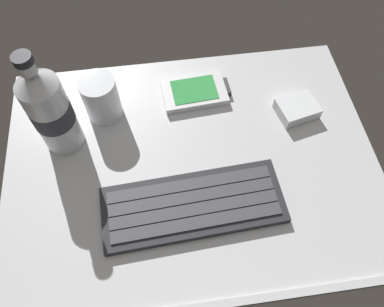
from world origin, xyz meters
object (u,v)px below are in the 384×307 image
keyboard (193,205)px  juice_cup (102,99)px  water_bottle (50,110)px  charger_block (297,109)px  handheld_device (195,92)px

keyboard → juice_cup: size_ratio=3.47×
water_bottle → juice_cup: bearing=36.4°
keyboard → water_bottle: size_ratio=1.42×
water_bottle → charger_block: 42.98cm
handheld_device → water_bottle: bearing=-163.3°
handheld_device → charger_block: charger_block is taller
keyboard → juice_cup: (-13.55, 20.90, 3.10)cm
water_bottle → handheld_device: bearing=16.7°
handheld_device → water_bottle: (-24.25, -7.27, 8.28)cm
handheld_device → charger_block: bearing=-20.9°
keyboard → charger_block: charger_block is taller
juice_cup → charger_block: 35.59cm
keyboard → charger_block: size_ratio=4.22×
juice_cup → keyboard: bearing=-57.0°
juice_cup → water_bottle: water_bottle is taller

